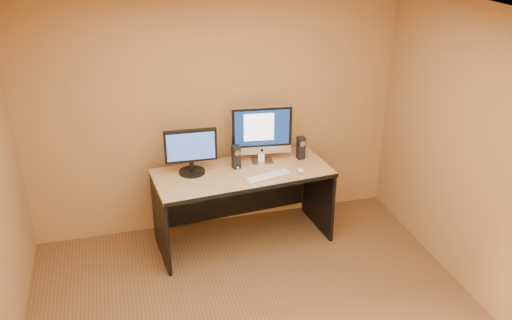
# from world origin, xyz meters

# --- Properties ---
(walls) EXTENTS (4.00, 4.00, 2.60)m
(walls) POSITION_xyz_m (0.00, 0.00, 1.30)
(walls) COLOR #9D6D3F
(walls) RESTS_ON ground
(ceiling) EXTENTS (4.00, 4.00, 0.00)m
(ceiling) POSITION_xyz_m (0.00, 0.00, 2.60)
(ceiling) COLOR white
(ceiling) RESTS_ON walls
(desk) EXTENTS (1.85, 0.94, 0.83)m
(desk) POSITION_xyz_m (0.17, 1.50, 0.41)
(desk) COLOR tan
(desk) RESTS_ON ground
(imac) EXTENTS (0.66, 0.31, 0.62)m
(imac) POSITION_xyz_m (0.43, 1.68, 1.14)
(imac) COLOR silver
(imac) RESTS_ON desk
(second_monitor) EXTENTS (0.55, 0.29, 0.47)m
(second_monitor) POSITION_xyz_m (-0.34, 1.61, 1.06)
(second_monitor) COLOR black
(second_monitor) RESTS_ON desk
(speaker_left) EXTENTS (0.09, 0.09, 0.25)m
(speaker_left) POSITION_xyz_m (0.13, 1.61, 0.95)
(speaker_left) COLOR black
(speaker_left) RESTS_ON desk
(speaker_right) EXTENTS (0.08, 0.09, 0.25)m
(speaker_right) POSITION_xyz_m (0.85, 1.65, 0.95)
(speaker_right) COLOR black
(speaker_right) RESTS_ON desk
(keyboard) EXTENTS (0.50, 0.24, 0.02)m
(keyboard) POSITION_xyz_m (0.39, 1.31, 0.84)
(keyboard) COLOR silver
(keyboard) RESTS_ON desk
(mouse) EXTENTS (0.08, 0.12, 0.04)m
(mouse) POSITION_xyz_m (0.74, 1.34, 0.85)
(mouse) COLOR silver
(mouse) RESTS_ON desk
(cable_a) EXTENTS (0.07, 0.24, 0.01)m
(cable_a) POSITION_xyz_m (0.46, 1.75, 0.83)
(cable_a) COLOR black
(cable_a) RESTS_ON desk
(cable_b) EXTENTS (0.05, 0.20, 0.01)m
(cable_b) POSITION_xyz_m (0.36, 1.78, 0.83)
(cable_b) COLOR black
(cable_b) RESTS_ON desk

